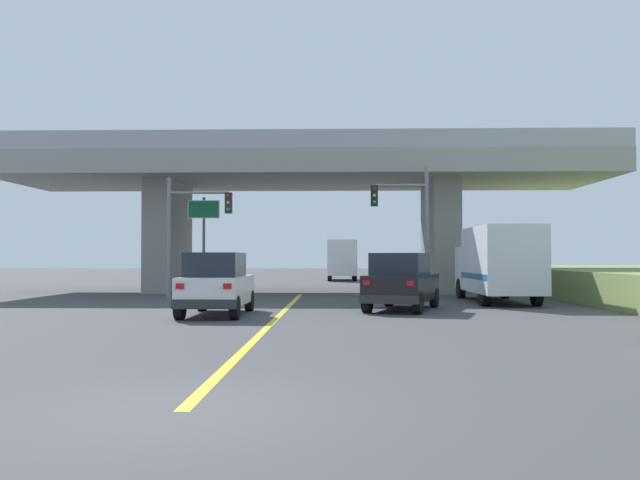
{
  "coord_description": "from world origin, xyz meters",
  "views": [
    {
      "loc": [
        1.89,
        -8.21,
        1.86
      ],
      "look_at": [
        1.24,
        16.16,
        2.49
      ],
      "focal_mm": 38.25,
      "sensor_mm": 36.0,
      "label": 1
    }
  ],
  "objects_px": {
    "suv_lead": "(217,284)",
    "box_truck": "(498,263)",
    "traffic_signal_nearside": "(409,217)",
    "highway_sign": "(204,223)",
    "semi_truck_distant": "(342,260)",
    "traffic_signal_farside": "(190,222)",
    "suv_crossing": "(402,282)"
  },
  "relations": [
    {
      "from": "box_truck",
      "to": "traffic_signal_nearside",
      "type": "height_order",
      "value": "traffic_signal_nearside"
    },
    {
      "from": "traffic_signal_farside",
      "to": "suv_crossing",
      "type": "bearing_deg",
      "value": -37.77
    },
    {
      "from": "suv_lead",
      "to": "suv_crossing",
      "type": "bearing_deg",
      "value": 20.05
    },
    {
      "from": "suv_lead",
      "to": "traffic_signal_nearside",
      "type": "distance_m",
      "value": 11.94
    },
    {
      "from": "box_truck",
      "to": "traffic_signal_nearside",
      "type": "xyz_separation_m",
      "value": [
        -3.4,
        2.66,
        2.07
      ]
    },
    {
      "from": "suv_lead",
      "to": "highway_sign",
      "type": "height_order",
      "value": "highway_sign"
    },
    {
      "from": "suv_lead",
      "to": "traffic_signal_farside",
      "type": "xyz_separation_m",
      "value": [
        -2.9,
        9.28,
        2.5
      ]
    },
    {
      "from": "semi_truck_distant",
      "to": "traffic_signal_nearside",
      "type": "bearing_deg",
      "value": -83.21
    },
    {
      "from": "suv_lead",
      "to": "highway_sign",
      "type": "distance_m",
      "value": 13.21
    },
    {
      "from": "traffic_signal_nearside",
      "to": "semi_truck_distant",
      "type": "xyz_separation_m",
      "value": [
        -2.9,
        24.41,
        -2.02
      ]
    },
    {
      "from": "semi_truck_distant",
      "to": "highway_sign",
      "type": "bearing_deg",
      "value": -108.87
    },
    {
      "from": "suv_crossing",
      "to": "highway_sign",
      "type": "relative_size",
      "value": 0.97
    },
    {
      "from": "box_truck",
      "to": "highway_sign",
      "type": "distance_m",
      "value": 14.92
    },
    {
      "from": "suv_lead",
      "to": "traffic_signal_nearside",
      "type": "relative_size",
      "value": 0.76
    },
    {
      "from": "box_truck",
      "to": "traffic_signal_farside",
      "type": "height_order",
      "value": "traffic_signal_farside"
    },
    {
      "from": "box_truck",
      "to": "traffic_signal_nearside",
      "type": "distance_m",
      "value": 4.79
    },
    {
      "from": "traffic_signal_nearside",
      "to": "box_truck",
      "type": "bearing_deg",
      "value": -38.07
    },
    {
      "from": "traffic_signal_nearside",
      "to": "suv_crossing",
      "type": "bearing_deg",
      "value": -97.97
    },
    {
      "from": "suv_lead",
      "to": "box_truck",
      "type": "bearing_deg",
      "value": 31.76
    },
    {
      "from": "highway_sign",
      "to": "semi_truck_distant",
      "type": "bearing_deg",
      "value": 71.13
    },
    {
      "from": "highway_sign",
      "to": "semi_truck_distant",
      "type": "distance_m",
      "value": 22.26
    },
    {
      "from": "suv_crossing",
      "to": "semi_truck_distant",
      "type": "bearing_deg",
      "value": 110.77
    },
    {
      "from": "traffic_signal_nearside",
      "to": "traffic_signal_farside",
      "type": "bearing_deg",
      "value": 179.47
    },
    {
      "from": "suv_lead",
      "to": "traffic_signal_nearside",
      "type": "xyz_separation_m",
      "value": [
        7.14,
        9.18,
        2.69
      ]
    },
    {
      "from": "traffic_signal_nearside",
      "to": "highway_sign",
      "type": "height_order",
      "value": "traffic_signal_nearside"
    },
    {
      "from": "box_truck",
      "to": "highway_sign",
      "type": "xyz_separation_m",
      "value": [
        -13.48,
        6.09,
        2.0
      ]
    },
    {
      "from": "traffic_signal_nearside",
      "to": "traffic_signal_farside",
      "type": "xyz_separation_m",
      "value": [
        -10.04,
        0.09,
        -0.19
      ]
    },
    {
      "from": "suv_lead",
      "to": "highway_sign",
      "type": "xyz_separation_m",
      "value": [
        -2.94,
        12.61,
        2.63
      ]
    },
    {
      "from": "suv_lead",
      "to": "suv_crossing",
      "type": "distance_m",
      "value": 6.57
    },
    {
      "from": "suv_lead",
      "to": "highway_sign",
      "type": "relative_size",
      "value": 0.91
    },
    {
      "from": "suv_crossing",
      "to": "traffic_signal_nearside",
      "type": "relative_size",
      "value": 0.81
    },
    {
      "from": "traffic_signal_nearside",
      "to": "traffic_signal_farside",
      "type": "height_order",
      "value": "traffic_signal_nearside"
    }
  ]
}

